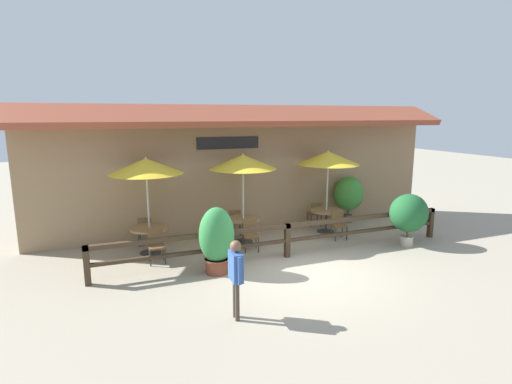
% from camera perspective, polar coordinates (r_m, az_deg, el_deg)
% --- Properties ---
extents(ground_plane, '(60.00, 60.00, 0.00)m').
position_cam_1_polar(ground_plane, '(10.44, 6.99, -11.05)').
color(ground_plane, '#9E937F').
extents(building_facade, '(14.28, 1.49, 4.23)m').
position_cam_1_polar(building_facade, '(13.54, -1.05, 3.61)').
color(building_facade, '#997A56').
rests_on(building_facade, ground).
extents(patio_railing, '(10.40, 0.14, 0.95)m').
position_cam_1_polar(patio_railing, '(11.09, 4.50, -5.86)').
color(patio_railing, '#3D2D1E').
rests_on(patio_railing, ground).
extents(patio_umbrella_near, '(2.04, 2.04, 2.76)m').
position_cam_1_polar(patio_umbrella_near, '(11.39, -15.43, 3.57)').
color(patio_umbrella_near, '#B7B2A8').
rests_on(patio_umbrella_near, ground).
extents(dining_table_near, '(1.07, 1.07, 0.76)m').
position_cam_1_polar(dining_table_near, '(11.78, -14.96, -5.61)').
color(dining_table_near, olive).
rests_on(dining_table_near, ground).
extents(chair_near_streetside, '(0.43, 0.43, 0.87)m').
position_cam_1_polar(chair_near_streetside, '(11.07, -14.07, -7.28)').
color(chair_near_streetside, brown).
rests_on(chair_near_streetside, ground).
extents(chair_near_wallside, '(0.49, 0.49, 0.87)m').
position_cam_1_polar(chair_near_wallside, '(12.56, -15.53, -5.17)').
color(chair_near_wallside, brown).
rests_on(chair_near_wallside, ground).
extents(patio_umbrella_middle, '(2.04, 2.04, 2.76)m').
position_cam_1_polar(patio_umbrella_middle, '(12.00, -1.88, 4.32)').
color(patio_umbrella_middle, '#B7B2A8').
rests_on(patio_umbrella_middle, ground).
extents(dining_table_middle, '(1.07, 1.07, 0.76)m').
position_cam_1_polar(dining_table_middle, '(12.36, -1.82, -4.44)').
color(dining_table_middle, olive).
rests_on(dining_table_middle, ground).
extents(chair_middle_streetside, '(0.49, 0.49, 0.87)m').
position_cam_1_polar(chair_middle_streetside, '(11.68, -0.79, -5.98)').
color(chair_middle_streetside, brown).
rests_on(chair_middle_streetside, ground).
extents(chair_middle_wallside, '(0.50, 0.50, 0.87)m').
position_cam_1_polar(chair_middle_wallside, '(13.10, -3.09, -4.11)').
color(chair_middle_wallside, brown).
rests_on(chair_middle_wallside, ground).
extents(patio_umbrella_far, '(2.04, 2.04, 2.76)m').
position_cam_1_polar(patio_umbrella_far, '(13.30, 10.28, 4.80)').
color(patio_umbrella_far, '#B7B2A8').
rests_on(patio_umbrella_far, ground).
extents(dining_table_far, '(1.07, 1.07, 0.76)m').
position_cam_1_polar(dining_table_far, '(13.63, 10.00, -3.14)').
color(dining_table_far, olive).
rests_on(dining_table_far, ground).
extents(chair_far_streetside, '(0.49, 0.49, 0.87)m').
position_cam_1_polar(chair_far_streetside, '(13.01, 11.69, -4.42)').
color(chair_far_streetside, brown).
rests_on(chair_far_streetside, ground).
extents(chair_far_wallside, '(0.48, 0.48, 0.87)m').
position_cam_1_polar(chair_far_wallside, '(14.31, 8.43, -2.90)').
color(chair_far_wallside, brown).
rests_on(chair_far_wallside, ground).
extents(potted_plant_tall_tropical, '(1.17, 1.05, 1.58)m').
position_cam_1_polar(potted_plant_tall_tropical, '(12.83, 20.98, -2.92)').
color(potted_plant_tall_tropical, '#B7AD99').
rests_on(potted_plant_tall_tropical, ground).
extents(potted_plant_broad_leaf, '(0.88, 0.80, 1.68)m').
position_cam_1_polar(potted_plant_broad_leaf, '(9.99, -5.63, -6.70)').
color(potted_plant_broad_leaf, brown).
rests_on(potted_plant_broad_leaf, ground).
extents(potted_plant_corner_fern, '(1.08, 0.98, 1.70)m').
position_cam_1_polar(potted_plant_corner_fern, '(14.92, 13.14, -0.28)').
color(potted_plant_corner_fern, '#564C47').
rests_on(potted_plant_corner_fern, ground).
extents(pedestrian, '(0.22, 0.56, 1.59)m').
position_cam_1_polar(pedestrian, '(7.72, -2.90, -10.95)').
color(pedestrian, '#42382D').
rests_on(pedestrian, ground).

